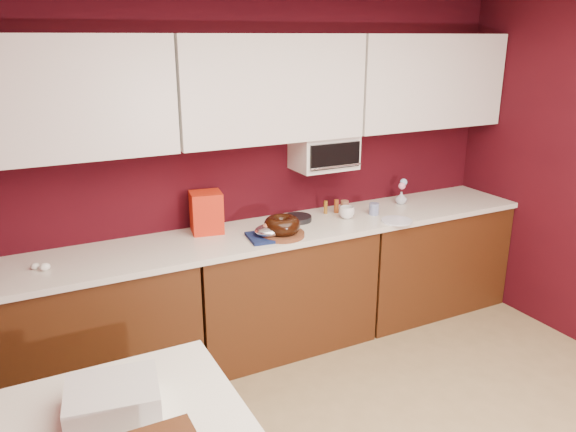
{
  "coord_description": "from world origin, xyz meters",
  "views": [
    {
      "loc": [
        -1.63,
        -1.38,
        2.19
      ],
      "look_at": [
        0.02,
        1.84,
        1.02
      ],
      "focal_mm": 35.0,
      "sensor_mm": 36.0,
      "label": 1
    }
  ],
  "objects_px": {
    "flower_vase": "(401,197)",
    "blue_jar": "(374,209)",
    "bundt_cake": "(282,225)",
    "pandoro_box": "(206,212)",
    "foil_ham_nest": "(269,230)",
    "newspaper_stack": "(113,400)",
    "coffee_mug": "(347,211)",
    "toaster_oven": "(324,152)"
  },
  "relations": [
    {
      "from": "coffee_mug",
      "to": "newspaper_stack",
      "type": "relative_size",
      "value": 0.3
    },
    {
      "from": "flower_vase",
      "to": "coffee_mug",
      "type": "bearing_deg",
      "value": -168.38
    },
    {
      "from": "coffee_mug",
      "to": "flower_vase",
      "type": "xyz_separation_m",
      "value": [
        0.6,
        0.12,
        0.0
      ]
    },
    {
      "from": "foil_ham_nest",
      "to": "flower_vase",
      "type": "distance_m",
      "value": 1.31
    },
    {
      "from": "coffee_mug",
      "to": "blue_jar",
      "type": "relative_size",
      "value": 1.23
    },
    {
      "from": "bundt_cake",
      "to": "pandoro_box",
      "type": "bearing_deg",
      "value": 142.9
    },
    {
      "from": "bundt_cake",
      "to": "foil_ham_nest",
      "type": "xyz_separation_m",
      "value": [
        -0.09,
        0.01,
        -0.02
      ]
    },
    {
      "from": "pandoro_box",
      "to": "blue_jar",
      "type": "xyz_separation_m",
      "value": [
        1.25,
        -0.2,
        -0.1
      ]
    },
    {
      "from": "flower_vase",
      "to": "newspaper_stack",
      "type": "distance_m",
      "value": 2.91
    },
    {
      "from": "pandoro_box",
      "to": "newspaper_stack",
      "type": "xyz_separation_m",
      "value": [
        -0.92,
        -1.49,
        -0.23
      ]
    },
    {
      "from": "bundt_cake",
      "to": "foil_ham_nest",
      "type": "bearing_deg",
      "value": 174.46
    },
    {
      "from": "toaster_oven",
      "to": "foil_ham_nest",
      "type": "relative_size",
      "value": 2.2
    },
    {
      "from": "pandoro_box",
      "to": "coffee_mug",
      "type": "bearing_deg",
      "value": -0.66
    },
    {
      "from": "flower_vase",
      "to": "newspaper_stack",
      "type": "height_order",
      "value": "flower_vase"
    },
    {
      "from": "bundt_cake",
      "to": "newspaper_stack",
      "type": "height_order",
      "value": "bundt_cake"
    },
    {
      "from": "toaster_oven",
      "to": "foil_ham_nest",
      "type": "distance_m",
      "value": 0.78
    },
    {
      "from": "toaster_oven",
      "to": "flower_vase",
      "type": "distance_m",
      "value": 0.81
    },
    {
      "from": "bundt_cake",
      "to": "newspaper_stack",
      "type": "relative_size",
      "value": 0.69
    },
    {
      "from": "flower_vase",
      "to": "blue_jar",
      "type": "bearing_deg",
      "value": -159.46
    },
    {
      "from": "newspaper_stack",
      "to": "coffee_mug",
      "type": "bearing_deg",
      "value": 34.04
    },
    {
      "from": "bundt_cake",
      "to": "coffee_mug",
      "type": "xyz_separation_m",
      "value": [
        0.6,
        0.13,
        -0.03
      ]
    },
    {
      "from": "bundt_cake",
      "to": "blue_jar",
      "type": "relative_size",
      "value": 2.78
    },
    {
      "from": "toaster_oven",
      "to": "foil_ham_nest",
      "type": "xyz_separation_m",
      "value": [
        -0.59,
        -0.3,
        -0.42
      ]
    },
    {
      "from": "pandoro_box",
      "to": "flower_vase",
      "type": "relative_size",
      "value": 2.55
    },
    {
      "from": "pandoro_box",
      "to": "flower_vase",
      "type": "height_order",
      "value": "pandoro_box"
    },
    {
      "from": "bundt_cake",
      "to": "blue_jar",
      "type": "distance_m",
      "value": 0.84
    },
    {
      "from": "pandoro_box",
      "to": "coffee_mug",
      "type": "xyz_separation_m",
      "value": [
        1.02,
        -0.19,
        -0.09
      ]
    },
    {
      "from": "foil_ham_nest",
      "to": "coffee_mug",
      "type": "relative_size",
      "value": 1.88
    },
    {
      "from": "pandoro_box",
      "to": "blue_jar",
      "type": "height_order",
      "value": "pandoro_box"
    },
    {
      "from": "bundt_cake",
      "to": "foil_ham_nest",
      "type": "relative_size",
      "value": 1.2
    },
    {
      "from": "toaster_oven",
      "to": "bundt_cake",
      "type": "height_order",
      "value": "toaster_oven"
    },
    {
      "from": "foil_ham_nest",
      "to": "pandoro_box",
      "type": "xyz_separation_m",
      "value": [
        -0.33,
        0.31,
        0.09
      ]
    },
    {
      "from": "blue_jar",
      "to": "newspaper_stack",
      "type": "xyz_separation_m",
      "value": [
        -2.17,
        -1.3,
        -0.13
      ]
    },
    {
      "from": "toaster_oven",
      "to": "newspaper_stack",
      "type": "bearing_deg",
      "value": -140.96
    },
    {
      "from": "pandoro_box",
      "to": "flower_vase",
      "type": "xyz_separation_m",
      "value": [
        1.61,
        -0.06,
        -0.09
      ]
    },
    {
      "from": "coffee_mug",
      "to": "blue_jar",
      "type": "bearing_deg",
      "value": -3.2
    },
    {
      "from": "bundt_cake",
      "to": "pandoro_box",
      "type": "relative_size",
      "value": 0.87
    },
    {
      "from": "toaster_oven",
      "to": "pandoro_box",
      "type": "relative_size",
      "value": 1.59
    },
    {
      "from": "foil_ham_nest",
      "to": "pandoro_box",
      "type": "height_order",
      "value": "pandoro_box"
    },
    {
      "from": "coffee_mug",
      "to": "newspaper_stack",
      "type": "xyz_separation_m",
      "value": [
        -1.94,
        -1.31,
        -0.14
      ]
    },
    {
      "from": "bundt_cake",
      "to": "flower_vase",
      "type": "height_order",
      "value": "bundt_cake"
    },
    {
      "from": "bundt_cake",
      "to": "blue_jar",
      "type": "xyz_separation_m",
      "value": [
        0.83,
        0.12,
        -0.04
      ]
    }
  ]
}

